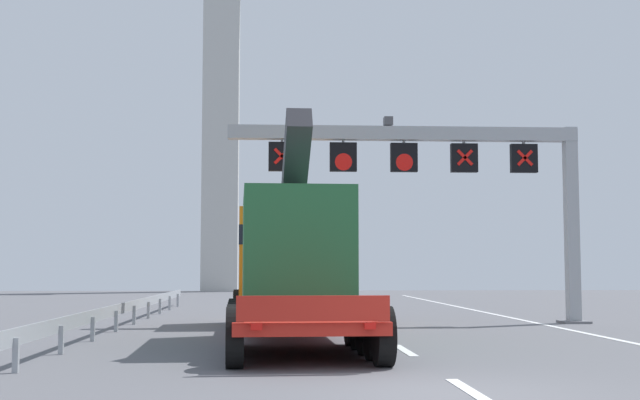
{
  "coord_description": "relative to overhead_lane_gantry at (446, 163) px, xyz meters",
  "views": [
    {
      "loc": [
        -2.43,
        -12.28,
        1.79
      ],
      "look_at": [
        -1.13,
        10.84,
        3.66
      ],
      "focal_mm": 47.66,
      "sensor_mm": 36.0,
      "label": 1
    }
  ],
  "objects": [
    {
      "name": "edge_line_right",
      "position": [
        2.94,
        -3.14,
        -5.23
      ],
      "size": [
        0.2,
        63.0,
        0.01
      ],
      "primitive_type": "cube",
      "color": "silver",
      "rests_on": "ground"
    },
    {
      "name": "ground",
      "position": [
        -3.26,
        -15.14,
        -5.23
      ],
      "size": [
        112.0,
        112.0,
        0.0
      ],
      "primitive_type": "plane",
      "color": "#5B5B60"
    },
    {
      "name": "guardrail_left",
      "position": [
        -10.13,
        -1.45,
        -4.67
      ],
      "size": [
        0.13,
        31.39,
        0.76
      ],
      "color": "#999EA3",
      "rests_on": "ground"
    },
    {
      "name": "lane_markings",
      "position": [
        -2.8,
        6.51,
        -5.22
      ],
      "size": [
        0.2,
        57.9,
        0.01
      ],
      "color": "silver",
      "rests_on": "ground"
    },
    {
      "name": "bridge_pylon_distant",
      "position": [
        -9.74,
        38.67,
        14.8
      ],
      "size": [
        9.0,
        2.0,
        39.26
      ],
      "color": "#B7B7B2",
      "rests_on": "ground"
    },
    {
      "name": "heavy_haul_truck_red",
      "position": [
        -5.29,
        -4.55,
        -3.24
      ],
      "size": [
        3.49,
        14.14,
        5.3
      ],
      "color": "red",
      "rests_on": "ground"
    },
    {
      "name": "overhead_lane_gantry",
      "position": [
        0.0,
        0.0,
        0.0
      ],
      "size": [
        11.77,
        0.9,
        6.75
      ],
      "color": "#9EA0A5",
      "rests_on": "ground"
    }
  ]
}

